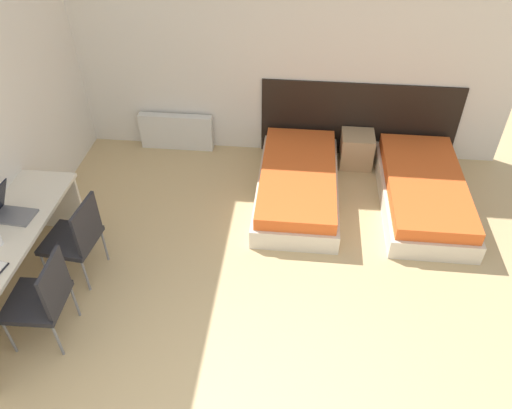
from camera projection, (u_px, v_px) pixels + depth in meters
wall_back at (272, 51)px, 5.88m from camera, size 5.82×0.05×2.70m
headboard_panel at (358, 120)px, 6.30m from camera, size 2.46×0.03×1.01m
bed_near_window at (298, 184)px, 5.81m from camera, size 0.93×1.89×0.37m
bed_near_door at (423, 191)px, 5.70m from camera, size 0.93×1.89×0.37m
nightstand at (357, 149)px, 6.31m from camera, size 0.40×0.39×0.43m
radiator at (176, 132)px, 6.59m from camera, size 0.96×0.12×0.48m
desk at (5, 254)px, 4.38m from camera, size 0.57×2.05×0.73m
chair_near_laptop at (76, 236)px, 4.67m from camera, size 0.52×0.52×0.89m
chair_near_notebook at (42, 297)px, 4.11m from camera, size 0.49×0.49×0.89m
laptop at (9, 210)px, 4.48m from camera, size 0.38×0.26×0.35m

